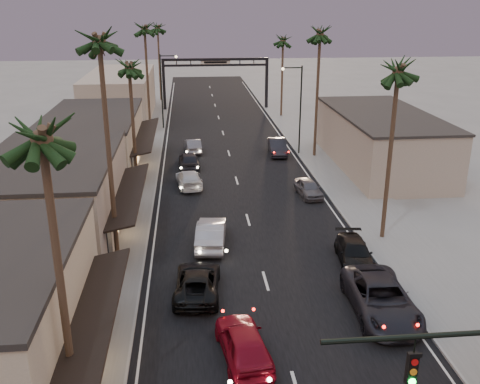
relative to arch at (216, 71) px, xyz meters
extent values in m
plane|color=slate|center=(0.00, -30.00, -5.53)|extent=(200.00, 200.00, 0.00)
cube|color=black|center=(0.00, -25.00, -5.53)|extent=(14.00, 120.00, 0.02)
cube|color=slate|center=(-9.50, -18.00, -5.47)|extent=(5.00, 92.00, 0.12)
cube|color=slate|center=(9.50, -18.00, -5.47)|extent=(5.00, 92.00, 0.12)
cube|color=gray|center=(-13.00, -44.00, -2.78)|extent=(8.00, 14.00, 5.50)
cube|color=tan|center=(-13.00, -28.00, -3.03)|extent=(8.00, 16.00, 5.00)
cube|color=gray|center=(-13.00, -5.00, -2.53)|extent=(8.00, 20.00, 6.00)
cube|color=gray|center=(14.00, -30.00, -3.03)|extent=(8.00, 18.00, 5.00)
cylinder|color=black|center=(3.40, -66.00, 1.07)|extent=(8.40, 0.16, 0.16)
cube|color=black|center=(1.80, -66.00, 0.02)|extent=(0.28, 0.22, 1.00)
cube|color=black|center=(-7.40, 0.00, -2.03)|extent=(0.40, 0.40, 7.00)
cube|color=black|center=(7.40, 0.00, -2.03)|extent=(0.40, 0.40, 7.00)
cube|color=black|center=(0.00, 0.00, 1.57)|extent=(15.20, 0.35, 0.35)
cube|color=black|center=(0.00, 0.00, 0.77)|extent=(15.20, 0.30, 0.30)
cube|color=beige|center=(0.00, -0.02, 1.17)|extent=(4.20, 0.12, 1.00)
cylinder|color=black|center=(7.20, -25.00, -1.03)|extent=(0.16, 0.16, 9.00)
cylinder|color=black|center=(6.20, -25.00, 3.27)|extent=(2.00, 0.12, 0.12)
sphere|color=#FFD899|center=(5.30, -25.00, 3.17)|extent=(0.30, 0.30, 0.30)
cylinder|color=black|center=(-7.20, -12.00, -1.03)|extent=(0.16, 0.16, 9.00)
cylinder|color=black|center=(-6.20, -12.00, 3.27)|extent=(2.00, 0.12, 0.12)
sphere|color=#FFD899|center=(-5.30, -12.00, 3.17)|extent=(0.30, 0.30, 0.30)
cylinder|color=#38281C|center=(-8.60, -61.00, -0.03)|extent=(0.28, 0.28, 11.00)
sphere|color=black|center=(-8.60, -61.00, 6.07)|extent=(3.20, 3.20, 3.20)
cylinder|color=#38281C|center=(-8.60, -48.00, 0.97)|extent=(0.28, 0.28, 13.00)
sphere|color=black|center=(-8.60, -48.00, 8.07)|extent=(3.20, 3.20, 3.20)
cylinder|color=#38281C|center=(-8.60, -34.00, -0.53)|extent=(0.28, 0.28, 10.00)
sphere|color=black|center=(-8.60, -34.00, 5.07)|extent=(3.20, 3.20, 3.20)
cylinder|color=#38281C|center=(-8.60, -15.00, 0.47)|extent=(0.28, 0.28, 12.00)
sphere|color=black|center=(-8.60, -15.00, 7.07)|extent=(3.20, 3.20, 3.20)
cylinder|color=#38281C|center=(8.60, -46.00, -0.03)|extent=(0.28, 0.28, 11.00)
sphere|color=black|center=(8.60, -46.00, 6.07)|extent=(3.20, 3.20, 3.20)
cylinder|color=#38281C|center=(8.60, -26.00, 0.47)|extent=(0.28, 0.28, 12.00)
sphere|color=black|center=(8.60, -26.00, 7.07)|extent=(3.20, 3.20, 3.20)
cylinder|color=#38281C|center=(8.60, -6.00, -0.53)|extent=(0.28, 0.28, 10.00)
sphere|color=black|center=(8.60, -6.00, 5.07)|extent=(3.20, 3.20, 3.20)
cylinder|color=#38281C|center=(-8.30, 8.00, -0.03)|extent=(0.28, 0.28, 11.00)
sphere|color=black|center=(-8.30, 8.00, 6.07)|extent=(3.20, 3.20, 3.20)
imported|color=maroon|center=(-1.97, -57.78, -4.72)|extent=(2.55, 5.01, 1.63)
imported|color=black|center=(-3.87, -51.99, -4.82)|extent=(2.78, 5.32, 1.43)
imported|color=gray|center=(-2.86, -45.96, -4.70)|extent=(2.28, 5.23, 1.67)
imported|color=#BEBEBE|center=(-4.20, -34.17, -4.84)|extent=(2.46, 4.97, 1.39)
imported|color=black|center=(-4.15, -28.67, -4.76)|extent=(2.03, 4.62, 1.55)
imported|color=#57565C|center=(-3.69, -23.17, -4.84)|extent=(1.85, 4.33, 1.39)
imported|color=black|center=(5.32, -54.84, -4.66)|extent=(3.12, 6.40, 1.75)
imported|color=black|center=(5.65, -49.34, -4.84)|extent=(2.42, 4.92, 1.38)
imported|color=#4C4B50|center=(5.45, -37.44, -4.86)|extent=(2.00, 4.08, 1.34)
imported|color=black|center=(4.96, -24.89, -4.74)|extent=(1.98, 4.92, 1.59)
camera|label=1|loc=(-4.06, -77.59, 9.55)|focal=40.00mm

